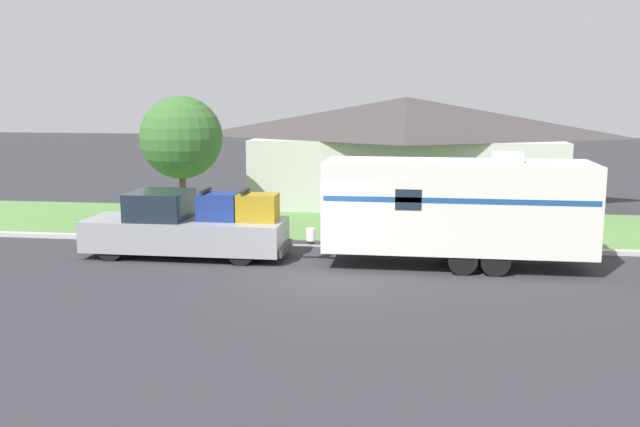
# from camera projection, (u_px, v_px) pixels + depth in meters

# --- Properties ---
(ground_plane) EXTENTS (120.00, 120.00, 0.00)m
(ground_plane) POSITION_uv_depth(u_px,v_px,m) (321.00, 276.00, 19.02)
(ground_plane) COLOR #2D2D33
(curb_strip) EXTENTS (80.00, 0.30, 0.14)m
(curb_strip) POSITION_uv_depth(u_px,v_px,m) (337.00, 244.00, 22.67)
(curb_strip) COLOR #ADADA8
(curb_strip) RESTS_ON ground_plane
(lawn_strip) EXTENTS (80.00, 7.00, 0.03)m
(lawn_strip) POSITION_uv_depth(u_px,v_px,m) (349.00, 225.00, 26.24)
(lawn_strip) COLOR #568442
(lawn_strip) RESTS_ON ground_plane
(house_across_street) EXTENTS (13.74, 7.02, 4.62)m
(house_across_street) POSITION_uv_depth(u_px,v_px,m) (406.00, 149.00, 31.03)
(house_across_street) COLOR #B2B2A8
(house_across_street) RESTS_ON ground_plane
(pickup_truck) EXTENTS (6.04, 1.96, 2.05)m
(pickup_truck) POSITION_uv_depth(u_px,v_px,m) (187.00, 227.00, 21.15)
(pickup_truck) COLOR black
(pickup_truck) RESTS_ON ground_plane
(travel_trailer) EXTENTS (8.37, 2.38, 3.24)m
(travel_trailer) POSITION_uv_depth(u_px,v_px,m) (457.00, 206.00, 19.92)
(travel_trailer) COLOR black
(travel_trailer) RESTS_ON ground_plane
(mailbox) EXTENTS (0.48, 0.20, 1.25)m
(mailbox) POSITION_uv_depth(u_px,v_px,m) (363.00, 214.00, 23.01)
(mailbox) COLOR brown
(mailbox) RESTS_ON ground_plane
(tree_in_yard) EXTENTS (3.01, 3.01, 4.71)m
(tree_in_yard) POSITION_uv_depth(u_px,v_px,m) (181.00, 138.00, 25.91)
(tree_in_yard) COLOR brown
(tree_in_yard) RESTS_ON ground_plane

